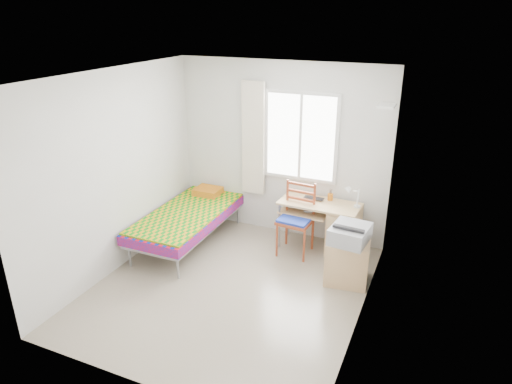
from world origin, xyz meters
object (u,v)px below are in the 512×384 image
bed (190,215)px  desk (339,227)px  cabinet (347,261)px  chair (297,215)px  printer (350,233)px

bed → desk: bearing=14.5°
desk → cabinet: size_ratio=1.95×
chair → printer: size_ratio=1.91×
bed → chair: chair is taller
desk → bed: bearing=-163.1°
chair → bed: bearing=-163.4°
desk → printer: size_ratio=2.14×
cabinet → printer: printer is taller
chair → cabinet: (0.83, -0.48, -0.28)m
cabinet → printer: bearing=-62.1°
bed → chair: 1.59m
desk → chair: (-0.55, -0.23, 0.19)m
chair → cabinet: bearing=-25.0°
bed → printer: (2.39, -0.17, 0.26)m
bed → desk: (2.09, 0.55, -0.04)m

